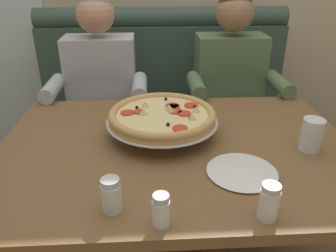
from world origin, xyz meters
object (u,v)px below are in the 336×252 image
at_px(dining_table, 177,163).
at_px(shaker_pepper_flakes, 111,197).
at_px(shaker_parmesan, 269,204).
at_px(booth_bench, 165,122).
at_px(pizza, 162,116).
at_px(diner_right, 232,92).
at_px(plate_near_left, 242,170).
at_px(diner_left, 100,95).
at_px(drinking_glass, 311,136).
at_px(shaker_oregano, 161,212).

bearing_deg(dining_table, shaker_pepper_flakes, -120.77).
xyz_separation_m(shaker_parmesan, shaker_pepper_flakes, (-0.43, 0.06, -0.00)).
distance_m(booth_bench, pizza, 0.97).
relative_size(diner_right, pizza, 2.83).
bearing_deg(dining_table, plate_near_left, -44.80).
height_order(dining_table, diner_left, diner_left).
bearing_deg(drinking_glass, shaker_pepper_flakes, -157.19).
height_order(diner_left, shaker_oregano, diner_left).
bearing_deg(booth_bench, plate_near_left, -80.07).
distance_m(diner_right, pizza, 0.75).
bearing_deg(shaker_oregano, drinking_glass, 32.50).
relative_size(diner_left, plate_near_left, 5.35).
distance_m(booth_bench, shaker_parmesan, 1.45).
height_order(diner_right, drinking_glass, diner_right).
bearing_deg(dining_table, booth_bench, 90.00).
distance_m(shaker_pepper_flakes, plate_near_left, 0.45).
bearing_deg(booth_bench, shaker_oregano, -93.25).
distance_m(shaker_oregano, plate_near_left, 0.36).
relative_size(diner_right, plate_near_left, 5.35).
xyz_separation_m(diner_right, shaker_pepper_flakes, (-0.60, -1.05, 0.09)).
distance_m(shaker_pepper_flakes, drinking_glass, 0.77).
bearing_deg(booth_bench, diner_right, -34.77).
bearing_deg(shaker_parmesan, plate_near_left, 93.28).
xyz_separation_m(dining_table, pizza, (-0.05, 0.10, 0.16)).
height_order(shaker_parmesan, shaker_oregano, shaker_parmesan).
relative_size(diner_left, shaker_pepper_flakes, 12.11).
bearing_deg(plate_near_left, dining_table, 135.20).
relative_size(shaker_pepper_flakes, plate_near_left, 0.44).
distance_m(diner_left, drinking_glass, 1.16).
bearing_deg(shaker_oregano, dining_table, 79.62).
distance_m(booth_bench, shaker_oregano, 1.44).
distance_m(shaker_parmesan, plate_near_left, 0.22).
distance_m(diner_left, plate_near_left, 1.07).
relative_size(diner_left, drinking_glass, 10.20).
relative_size(dining_table, shaker_oregano, 14.21).
bearing_deg(plate_near_left, drinking_glass, 25.31).
height_order(dining_table, shaker_oregano, shaker_oregano).
bearing_deg(shaker_pepper_flakes, shaker_oregano, -26.11).
xyz_separation_m(booth_bench, shaker_oregano, (-0.08, -1.38, 0.40)).
relative_size(shaker_pepper_flakes, drinking_glass, 0.84).
bearing_deg(shaker_oregano, diner_right, 67.52).
relative_size(booth_bench, shaker_oregano, 17.55).
bearing_deg(shaker_pepper_flakes, diner_right, 60.30).
bearing_deg(shaker_parmesan, pizza, 117.41).
height_order(diner_left, diner_right, same).
bearing_deg(diner_right, shaker_pepper_flakes, -119.70).
xyz_separation_m(dining_table, shaker_parmesan, (0.21, -0.42, 0.13)).
bearing_deg(diner_left, shaker_parmesan, -61.60).
distance_m(booth_bench, shaker_pepper_flakes, 1.39).
relative_size(booth_bench, shaker_parmesan, 15.59).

